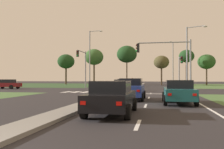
# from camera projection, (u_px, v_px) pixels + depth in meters

# --- Properties ---
(ground_plane) EXTENTS (200.00, 200.00, 0.00)m
(ground_plane) POSITION_uv_depth(u_px,v_px,m) (126.00, 90.00, 33.25)
(ground_plane) COLOR #282628
(grass_verge_far_left) EXTENTS (35.00, 35.00, 0.01)m
(grass_verge_far_left) POSITION_uv_depth(u_px,v_px,m) (37.00, 85.00, 61.93)
(grass_verge_far_left) COLOR #2D4C28
(grass_verge_far_left) RESTS_ON ground
(median_island_near) EXTENTS (1.20, 22.00, 0.14)m
(median_island_near) POSITION_uv_depth(u_px,v_px,m) (86.00, 104.00, 14.57)
(median_island_near) COLOR gray
(median_island_near) RESTS_ON ground
(median_island_far) EXTENTS (1.20, 36.00, 0.14)m
(median_island_far) POSITION_uv_depth(u_px,v_px,m) (139.00, 85.00, 57.85)
(median_island_far) COLOR gray
(median_island_far) RESTS_ON ground
(lane_dash_near) EXTENTS (0.14, 2.00, 0.01)m
(lane_dash_near) POSITION_uv_depth(u_px,v_px,m) (138.00, 125.00, 8.52)
(lane_dash_near) COLOR silver
(lane_dash_near) RESTS_ON ground
(lane_dash_second) EXTENTS (0.14, 2.00, 0.01)m
(lane_dash_second) POSITION_uv_depth(u_px,v_px,m) (146.00, 106.00, 14.42)
(lane_dash_second) COLOR silver
(lane_dash_second) RESTS_ON ground
(lane_dash_third) EXTENTS (0.14, 2.00, 0.01)m
(lane_dash_third) POSITION_uv_depth(u_px,v_px,m) (149.00, 98.00, 20.32)
(lane_dash_third) COLOR silver
(lane_dash_third) RESTS_ON ground
(lane_dash_fourth) EXTENTS (0.14, 2.00, 0.01)m
(lane_dash_fourth) POSITION_uv_depth(u_px,v_px,m) (151.00, 93.00, 26.23)
(lane_dash_fourth) COLOR silver
(lane_dash_fourth) RESTS_ON ground
(edge_line_right) EXTENTS (0.14, 24.00, 0.01)m
(edge_line_right) POSITION_uv_depth(u_px,v_px,m) (204.00, 106.00, 14.32)
(edge_line_right) COLOR silver
(edge_line_right) RESTS_ON ground
(stop_bar_near) EXTENTS (6.40, 0.50, 0.01)m
(stop_bar_near) POSITION_uv_depth(u_px,v_px,m) (153.00, 94.00, 25.69)
(stop_bar_near) COLOR silver
(stop_bar_near) RESTS_ON ground
(crosswalk_bar_near) EXTENTS (0.70, 2.80, 0.01)m
(crosswalk_bar_near) POSITION_uv_depth(u_px,v_px,m) (67.00, 92.00, 29.29)
(crosswalk_bar_near) COLOR silver
(crosswalk_bar_near) RESTS_ON ground
(crosswalk_bar_second) EXTENTS (0.70, 2.80, 0.01)m
(crosswalk_bar_second) POSITION_uv_depth(u_px,v_px,m) (76.00, 92.00, 29.08)
(crosswalk_bar_second) COLOR silver
(crosswalk_bar_second) RESTS_ON ground
(crosswalk_bar_third) EXTENTS (0.70, 2.80, 0.01)m
(crosswalk_bar_third) POSITION_uv_depth(u_px,v_px,m) (86.00, 92.00, 28.87)
(crosswalk_bar_third) COLOR silver
(crosswalk_bar_third) RESTS_ON ground
(crosswalk_bar_fourth) EXTENTS (0.70, 2.80, 0.01)m
(crosswalk_bar_fourth) POSITION_uv_depth(u_px,v_px,m) (95.00, 92.00, 28.67)
(crosswalk_bar_fourth) COLOR silver
(crosswalk_bar_fourth) RESTS_ON ground
(crosswalk_bar_fifth) EXTENTS (0.70, 2.80, 0.01)m
(crosswalk_bar_fifth) POSITION_uv_depth(u_px,v_px,m) (105.00, 92.00, 28.46)
(crosswalk_bar_fifth) COLOR silver
(crosswalk_bar_fifth) RESTS_ON ground
(car_maroon_near) EXTENTS (4.24, 2.05, 1.46)m
(car_maroon_near) POSITION_uv_depth(u_px,v_px,m) (7.00, 84.00, 38.18)
(car_maroon_near) COLOR maroon
(car_maroon_near) RESTS_ON ground
(car_black_second) EXTENTS (1.96, 4.56, 1.50)m
(car_black_second) POSITION_uv_depth(u_px,v_px,m) (112.00, 97.00, 11.02)
(car_black_second) COLOR black
(car_black_second) RESTS_ON ground
(car_blue_third) EXTENTS (1.96, 4.21, 1.61)m
(car_blue_third) POSITION_uv_depth(u_px,v_px,m) (131.00, 89.00, 18.48)
(car_blue_third) COLOR navy
(car_blue_third) RESTS_ON ground
(car_teal_fourth) EXTENTS (1.97, 4.59, 1.51)m
(car_teal_fourth) POSITION_uv_depth(u_px,v_px,m) (179.00, 92.00, 15.70)
(car_teal_fourth) COLOR #19565B
(car_teal_fourth) RESTS_ON ground
(car_silver_fifth) EXTENTS (1.99, 4.22, 1.61)m
(car_silver_fifth) POSITION_uv_depth(u_px,v_px,m) (126.00, 82.00, 53.49)
(car_silver_fifth) COLOR #B7B7BC
(car_silver_fifth) RESTS_ON ground
(car_beige_sixth) EXTENTS (4.22, 2.07, 1.47)m
(car_beige_sixth) POSITION_uv_depth(u_px,v_px,m) (122.00, 85.00, 31.95)
(car_beige_sixth) COLOR #BCAD8E
(car_beige_sixth) RESTS_ON ground
(car_navy_seventh) EXTENTS (2.00, 4.22, 1.51)m
(car_navy_seventh) POSITION_uv_depth(u_px,v_px,m) (122.00, 83.00, 46.18)
(car_navy_seventh) COLOR #161E47
(car_navy_seventh) RESTS_ON ground
(traffic_signal_far_left) EXTENTS (0.32, 4.53, 6.14)m
(traffic_signal_far_left) POSITION_uv_depth(u_px,v_px,m) (83.00, 62.00, 39.66)
(traffic_signal_far_left) COLOR gray
(traffic_signal_far_left) RESTS_ON ground
(traffic_signal_far_right) EXTENTS (0.32, 4.36, 5.01)m
(traffic_signal_far_right) POSITION_uv_depth(u_px,v_px,m) (180.00, 66.00, 36.82)
(traffic_signal_far_right) COLOR gray
(traffic_signal_far_right) RESTS_ON ground
(traffic_signal_near_right) EXTENTS (5.76, 0.32, 5.67)m
(traffic_signal_near_right) POSITION_uv_depth(u_px,v_px,m) (170.00, 56.00, 25.84)
(traffic_signal_near_right) COLOR gray
(traffic_signal_near_right) RESTS_ON ground
(street_lamp_second) EXTENTS (2.49, 1.22, 8.40)m
(street_lamp_second) POSITION_uv_depth(u_px,v_px,m) (189.00, 54.00, 32.20)
(street_lamp_second) COLOR gray
(street_lamp_second) RESTS_ON ground
(street_lamp_third) EXTENTS (2.64, 0.73, 10.43)m
(street_lamp_third) POSITION_uv_depth(u_px,v_px,m) (91.00, 56.00, 45.47)
(street_lamp_third) COLOR gray
(street_lamp_third) RESTS_ON ground
(street_lamp_fourth) EXTENTS (1.17, 2.11, 10.56)m
(street_lamp_fourth) POSITION_uv_depth(u_px,v_px,m) (173.00, 61.00, 59.73)
(street_lamp_fourth) COLOR gray
(street_lamp_fourth) RESTS_ON ground
(pedestrian_at_median) EXTENTS (0.34, 0.34, 1.63)m
(pedestrian_at_median) POSITION_uv_depth(u_px,v_px,m) (132.00, 81.00, 41.93)
(pedestrian_at_median) COLOR #232833
(pedestrian_at_median) RESTS_ON median_island_far
(treeline_near) EXTENTS (4.66, 4.66, 8.30)m
(treeline_near) POSITION_uv_depth(u_px,v_px,m) (66.00, 62.00, 67.82)
(treeline_near) COLOR #423323
(treeline_near) RESTS_ON ground
(treeline_second) EXTENTS (4.88, 4.88, 9.30)m
(treeline_second) POSITION_uv_depth(u_px,v_px,m) (94.00, 57.00, 64.10)
(treeline_second) COLOR #423323
(treeline_second) RESTS_ON ground
(treeline_third) EXTENTS (5.23, 5.23, 10.16)m
(treeline_third) POSITION_uv_depth(u_px,v_px,m) (127.00, 54.00, 64.11)
(treeline_third) COLOR #423323
(treeline_third) RESTS_ON ground
(treeline_fourth) EXTENTS (3.62, 3.62, 7.04)m
(treeline_fourth) POSITION_uv_depth(u_px,v_px,m) (161.00, 62.00, 58.25)
(treeline_fourth) COLOR #423323
(treeline_fourth) RESTS_ON ground
(treeline_fifth) EXTENTS (3.49, 3.49, 8.29)m
(treeline_fifth) POSITION_uv_depth(u_px,v_px,m) (187.00, 57.00, 57.13)
(treeline_fifth) COLOR #423323
(treeline_fifth) RESTS_ON ground
(treeline_sixth) EXTENTS (4.21, 4.21, 7.48)m
(treeline_sixth) POSITION_uv_depth(u_px,v_px,m) (206.00, 62.00, 59.81)
(treeline_sixth) COLOR #423323
(treeline_sixth) RESTS_ON ground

